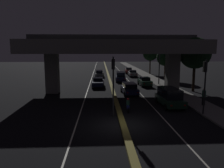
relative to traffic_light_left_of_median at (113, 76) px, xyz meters
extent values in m
plane|color=black|center=(0.65, -2.33, -3.70)|extent=(200.00, 200.00, 0.00)
cube|color=beige|center=(-3.12, 32.67, -3.70)|extent=(0.12, 126.00, 0.00)
cube|color=beige|center=(4.41, 32.67, -3.70)|extent=(0.12, 126.00, 0.00)
cube|color=olive|center=(0.65, 32.67, -3.60)|extent=(0.49, 126.00, 0.20)
cube|color=slate|center=(9.69, 25.67, -3.62)|extent=(2.92, 126.00, 0.17)
cube|color=slate|center=(-7.91, 11.69, -0.92)|extent=(1.74, 1.53, 5.56)
cube|color=slate|center=(9.20, 11.69, -0.92)|extent=(1.74, 1.53, 5.56)
cube|color=slate|center=(0.65, 11.69, 2.70)|extent=(23.65, 11.42, 1.68)
cube|color=#333335|center=(0.65, 11.69, 3.99)|extent=(23.65, 0.40, 0.90)
cylinder|color=black|center=(0.00, -0.10, -0.98)|extent=(0.14, 0.14, 5.45)
cube|color=black|center=(0.00, 0.08, 1.07)|extent=(0.30, 0.28, 0.95)
sphere|color=red|center=(0.00, 0.23, 1.37)|extent=(0.18, 0.18, 0.18)
sphere|color=black|center=(0.00, 0.23, 1.07)|extent=(0.18, 0.18, 0.18)
sphere|color=black|center=(0.00, 0.23, 0.77)|extent=(0.18, 0.18, 0.18)
cylinder|color=black|center=(8.33, -0.10, -1.11)|extent=(0.14, 0.14, 5.17)
cube|color=black|center=(8.33, 0.08, 0.80)|extent=(0.30, 0.28, 0.95)
sphere|color=red|center=(8.33, 0.23, 1.09)|extent=(0.18, 0.18, 0.18)
sphere|color=black|center=(8.33, 0.23, 0.80)|extent=(0.18, 0.18, 0.18)
sphere|color=black|center=(8.33, 0.23, 0.50)|extent=(0.18, 0.18, 0.18)
cylinder|color=#2D2D30|center=(8.90, 17.69, 0.12)|extent=(0.18, 0.18, 7.64)
cylinder|color=#2D2D30|center=(7.98, 17.69, 3.79)|extent=(1.84, 0.10, 0.10)
ellipsoid|color=#F2B759|center=(7.06, 17.69, 3.69)|extent=(0.56, 0.32, 0.24)
cube|color=black|center=(6.26, 3.35, -3.04)|extent=(2.06, 4.86, 0.68)
cube|color=black|center=(6.25, 3.47, -2.22)|extent=(1.79, 3.51, 0.96)
cylinder|color=black|center=(5.28, 4.90, -3.38)|extent=(0.22, 0.64, 0.64)
cylinder|color=black|center=(7.13, 4.96, -3.38)|extent=(0.22, 0.64, 0.64)
cylinder|color=black|center=(5.38, 1.73, -3.38)|extent=(0.22, 0.64, 0.64)
cylinder|color=black|center=(7.24, 1.79, -3.38)|extent=(0.22, 0.64, 0.64)
cube|color=red|center=(5.68, 0.91, -3.00)|extent=(0.18, 0.04, 0.11)
cube|color=red|center=(7.01, 0.96, -3.00)|extent=(0.18, 0.04, 0.11)
cube|color=#141938|center=(2.81, 10.20, -3.07)|extent=(2.07, 4.71, 0.65)
cube|color=black|center=(2.81, 10.20, -2.45)|extent=(1.76, 2.85, 0.61)
cylinder|color=black|center=(1.83, 11.68, -3.40)|extent=(0.23, 0.61, 0.60)
cylinder|color=black|center=(3.63, 11.76, -3.40)|extent=(0.23, 0.61, 0.60)
cylinder|color=black|center=(1.98, 8.63, -3.40)|extent=(0.23, 0.61, 0.60)
cylinder|color=black|center=(3.78, 8.72, -3.40)|extent=(0.23, 0.61, 0.60)
cube|color=red|center=(2.28, 7.85, -3.04)|extent=(0.18, 0.04, 0.11)
cube|color=red|center=(3.57, 7.91, -3.04)|extent=(0.18, 0.04, 0.11)
cube|color=black|center=(6.31, 17.05, -3.02)|extent=(1.83, 4.19, 0.69)
cube|color=black|center=(6.32, 16.95, -2.42)|extent=(1.53, 1.71, 0.50)
cylinder|color=black|center=(5.45, 18.37, -3.36)|extent=(0.23, 0.68, 0.67)
cylinder|color=black|center=(7.06, 18.45, -3.36)|extent=(0.23, 0.68, 0.67)
cylinder|color=black|center=(5.57, 15.66, -3.36)|extent=(0.23, 0.68, 0.67)
cylinder|color=black|center=(7.18, 15.73, -3.36)|extent=(0.23, 0.68, 0.67)
cube|color=red|center=(5.82, 14.96, -2.98)|extent=(0.18, 0.04, 0.11)
cube|color=red|center=(6.98, 15.01, -2.98)|extent=(0.18, 0.04, 0.11)
cube|color=#141938|center=(2.71, 22.79, -3.01)|extent=(1.98, 4.83, 0.76)
cube|color=black|center=(2.72, 22.91, -2.26)|extent=(1.71, 3.49, 0.76)
cylinder|color=black|center=(1.92, 24.39, -3.39)|extent=(0.23, 0.62, 0.61)
cylinder|color=black|center=(3.64, 24.32, -3.39)|extent=(0.23, 0.62, 0.61)
cylinder|color=black|center=(1.78, 21.26, -3.39)|extent=(0.23, 0.62, 0.61)
cylinder|color=black|center=(3.50, 21.18, -3.39)|extent=(0.23, 0.62, 0.61)
cube|color=red|center=(1.99, 20.43, -2.98)|extent=(0.18, 0.04, 0.11)
cube|color=red|center=(3.22, 20.37, -2.98)|extent=(0.18, 0.04, 0.11)
cube|color=#515459|center=(6.20, 30.57, -3.04)|extent=(1.71, 4.21, 0.70)
cube|color=black|center=(6.20, 30.47, -2.45)|extent=(1.50, 1.69, 0.48)
cylinder|color=black|center=(5.38, 31.96, -3.39)|extent=(0.20, 0.61, 0.61)
cylinder|color=black|center=(7.03, 31.96, -3.39)|extent=(0.20, 0.61, 0.61)
cylinder|color=black|center=(5.36, 29.19, -3.39)|extent=(0.20, 0.61, 0.61)
cylinder|color=black|center=(7.02, 29.19, -3.39)|extent=(0.20, 0.61, 0.61)
cube|color=red|center=(5.60, 28.47, -3.01)|extent=(0.18, 0.03, 0.11)
cube|color=red|center=(6.78, 28.46, -3.01)|extent=(0.18, 0.03, 0.11)
cube|color=#591414|center=(6.15, 37.44, -3.01)|extent=(1.83, 4.43, 0.70)
cube|color=black|center=(6.14, 37.33, -2.42)|extent=(1.54, 1.80, 0.48)
cylinder|color=black|center=(5.37, 38.91, -3.37)|extent=(0.22, 0.67, 0.67)
cylinder|color=black|center=(7.02, 38.86, -3.37)|extent=(0.22, 0.67, 0.67)
cylinder|color=black|center=(5.28, 36.02, -3.37)|extent=(0.22, 0.67, 0.67)
cylinder|color=black|center=(6.92, 35.97, -3.37)|extent=(0.22, 0.67, 0.67)
cube|color=red|center=(5.48, 35.26, -2.98)|extent=(0.18, 0.04, 0.11)
cube|color=red|center=(6.66, 35.22, -2.98)|extent=(0.18, 0.04, 0.11)
cube|color=#141938|center=(-1.57, 16.54, -3.03)|extent=(1.90, 4.66, 0.68)
cube|color=black|center=(-1.56, 16.66, -2.44)|extent=(1.61, 1.89, 0.51)
cylinder|color=black|center=(-0.74, 15.00, -3.37)|extent=(0.22, 0.66, 0.65)
cylinder|color=black|center=(-2.47, 15.04, -3.37)|extent=(0.22, 0.66, 0.65)
cylinder|color=black|center=(-0.66, 18.04, -3.37)|extent=(0.22, 0.66, 0.65)
cylinder|color=black|center=(-2.39, 18.09, -3.37)|extent=(0.22, 0.66, 0.65)
cube|color=white|center=(-0.88, 18.84, -3.14)|extent=(0.18, 0.03, 0.11)
cube|color=white|center=(-2.13, 18.87, -3.14)|extent=(0.18, 0.03, 0.11)
cube|color=#515459|center=(-1.41, 30.21, -3.07)|extent=(1.84, 4.44, 0.59)
cube|color=black|center=(-1.41, 30.21, -2.48)|extent=(1.57, 2.68, 0.61)
cylinder|color=black|center=(-0.66, 28.73, -3.37)|extent=(0.23, 0.67, 0.66)
cylinder|color=black|center=(-2.28, 28.80, -3.37)|extent=(0.23, 0.67, 0.66)
cylinder|color=black|center=(-0.54, 31.62, -3.37)|extent=(0.23, 0.67, 0.66)
cylinder|color=black|center=(-2.16, 31.68, -3.37)|extent=(0.23, 0.67, 0.66)
cube|color=white|center=(-0.74, 32.38, -3.16)|extent=(0.18, 0.04, 0.11)
cube|color=white|center=(-1.90, 32.43, -3.16)|extent=(0.18, 0.04, 0.11)
cylinder|color=black|center=(1.60, 2.40, -3.44)|extent=(0.11, 0.52, 0.52)
cylinder|color=black|center=(1.52, 1.08, -3.44)|extent=(0.13, 0.53, 0.52)
cube|color=navy|center=(1.56, 1.74, -3.22)|extent=(0.30, 1.01, 0.32)
cylinder|color=#26593F|center=(1.56, 1.74, -2.83)|extent=(0.34, 0.34, 0.45)
sphere|color=#B21919|center=(1.56, 1.74, -2.49)|extent=(0.24, 0.24, 0.24)
cube|color=red|center=(1.51, 1.03, -3.22)|extent=(0.08, 0.04, 0.08)
cylinder|color=black|center=(9.89, 3.11, -3.10)|extent=(0.34, 0.34, 0.86)
cylinder|color=#26593F|center=(9.89, 3.11, -2.32)|extent=(0.40, 0.40, 0.72)
sphere|color=tan|center=(9.89, 3.11, -1.84)|extent=(0.23, 0.23, 0.23)
cylinder|color=#2D2116|center=(12.44, 11.77, -1.75)|extent=(0.40, 0.40, 3.90)
sphere|color=black|center=(12.44, 11.77, 1.89)|extent=(4.51, 4.51, 4.51)
cylinder|color=#2D2116|center=(12.18, 25.23, -2.07)|extent=(0.41, 0.41, 3.25)
sphere|color=black|center=(12.18, 25.23, 0.93)|extent=(3.68, 3.68, 3.68)
cylinder|color=#38281C|center=(11.51, 36.26, -1.79)|extent=(0.32, 0.32, 3.83)
sphere|color=black|center=(11.51, 36.26, 1.58)|extent=(3.86, 3.86, 3.86)
camera|label=1|loc=(-1.08, -19.18, 2.25)|focal=35.00mm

